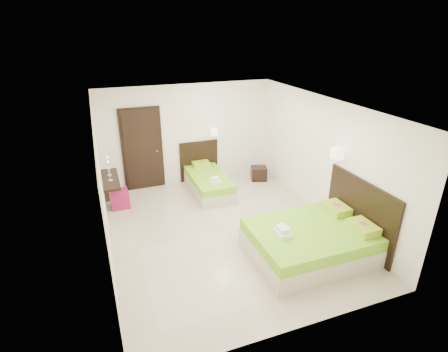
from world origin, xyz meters
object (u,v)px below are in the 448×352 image
object	(u,v)px
nightstand	(259,173)
ottoman	(120,199)
bed_single	(208,181)
bed_double	(314,239)

from	to	relation	value
nightstand	ottoman	world-z (taller)	ottoman
bed_single	nightstand	distance (m)	1.53
bed_single	nightstand	world-z (taller)	bed_single
ottoman	bed_single	bearing A→B (deg)	3.12
bed_double	bed_single	bearing A→B (deg)	106.76
bed_single	nightstand	bearing A→B (deg)	6.42
bed_single	nightstand	xyz separation A→B (m)	(1.52, 0.17, -0.08)
bed_double	ottoman	world-z (taller)	bed_double
nightstand	ottoman	size ratio (longest dim) A/B	1.03
nightstand	bed_double	bearing A→B (deg)	-81.34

